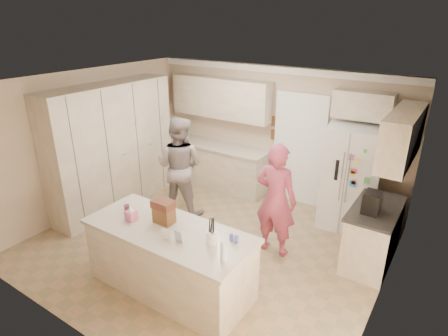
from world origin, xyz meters
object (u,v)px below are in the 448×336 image
Objects in this scene: utensil_crock at (212,238)px; teen_boy at (180,166)px; coffee_maker at (372,202)px; tissue_box at (131,216)px; refrigerator at (350,178)px; island_base at (170,260)px; dollhouse_body at (164,215)px; teen_girl at (276,200)px.

teen_boy reaches higher than utensil_crock.
teen_boy is (-3.30, -0.17, -0.15)m from coffee_maker.
teen_boy reaches higher than tissue_box.
refrigerator is 0.82× the size of island_base.
coffee_maker is at bearing 37.57° from tissue_box.
coffee_maker is 1.15× the size of dollhouse_body.
island_base is 1.79m from teen_girl.
utensil_crock is 0.08× the size of teen_boy.
refrigerator is at bearing 118.98° from coffee_maker.
dollhouse_body is (-2.20, -1.80, -0.03)m from coffee_maker.
island_base is 0.62m from dollhouse_body.
teen_boy is (-2.72, -1.22, 0.02)m from refrigerator.
dollhouse_body is 0.15× the size of teen_girl.
teen_girl is at bearing 63.69° from island_base.
dollhouse_body is 0.14× the size of teen_boy.
tissue_box reaches higher than island_base.
utensil_crock is 0.08× the size of teen_girl.
dollhouse_body is at bearing 57.26° from teen_girl.
dollhouse_body is at bearing -140.71° from coffee_maker.
tissue_box is (-0.55, -0.10, 0.56)m from island_base.
refrigerator is 6.92× the size of dollhouse_body.
utensil_crock is at bearing 125.63° from teen_boy.
coffee_maker reaches higher than island_base.
utensil_crock is at bearing 7.13° from tissue_box.
refrigerator is at bearing 63.60° from island_base.
island_base is 8.46× the size of dollhouse_body.
tissue_box is (-1.20, -0.15, -0.00)m from utensil_crock.
utensil_crock reaches higher than island_base.
tissue_box is 0.54× the size of dollhouse_body.
refrigerator is at bearing 74.30° from utensil_crock.
dollhouse_body is (-0.80, 0.05, 0.04)m from utensil_crock.
coffee_maker is 3.31m from teen_boy.
refrigerator is at bearing 60.47° from dollhouse_body.
teen_boy is (-0.70, 1.83, -0.07)m from tissue_box.
teen_girl is (2.02, -0.18, -0.03)m from teen_boy.
teen_girl reaches higher than dollhouse_body.
refrigerator is 3.33m from island_base.
coffee_maker is 3.28m from tissue_box.
teen_girl reaches higher than island_base.
refrigerator reaches higher than utensil_crock.
utensil_crock is 0.80m from dollhouse_body.
coffee_maker is 2.84m from dollhouse_body.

